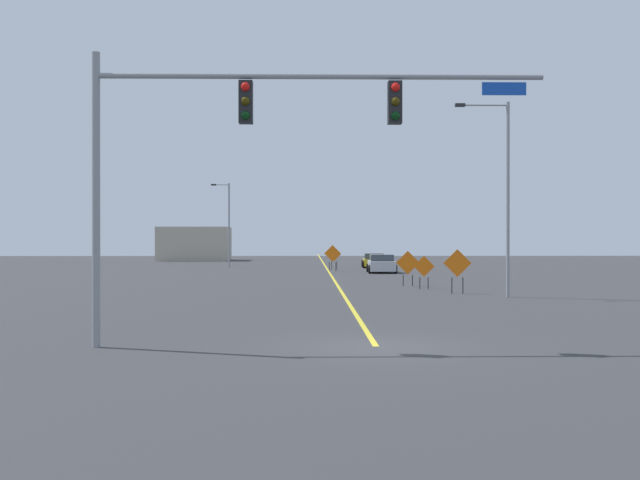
{
  "coord_description": "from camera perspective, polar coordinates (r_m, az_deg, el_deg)",
  "views": [
    {
      "loc": [
        -1.72,
        -19.2,
        2.72
      ],
      "look_at": [
        -0.95,
        25.94,
        2.54
      ],
      "focal_mm": 43.63,
      "sensor_mm": 36.0,
      "label": 1
    }
  ],
  "objects": [
    {
      "name": "car_yellow_approaching",
      "position": [
        69.3,
        3.96,
        -1.53
      ],
      "size": [
        2.18,
        4.21,
        1.27
      ],
      "color": "gold",
      "rests_on": "ground"
    },
    {
      "name": "traffic_signal_assembly",
      "position": [
        19.43,
        -5.7,
        8.03
      ],
      "size": [
        11.15,
        0.44,
        7.27
      ],
      "color": "gray",
      "rests_on": "ground"
    },
    {
      "name": "road_centre_stripe",
      "position": [
        70.61,
        0.43,
        -1.98
      ],
      "size": [
        0.16,
        102.67,
        0.01
      ],
      "color": "yellow",
      "rests_on": "ground"
    },
    {
      "name": "construction_sign_right_shoulder",
      "position": [
        65.0,
        1.05,
        -1.16
      ],
      "size": [
        1.11,
        0.2,
        1.82
      ],
      "color": "orange",
      "rests_on": "ground"
    },
    {
      "name": "construction_sign_median_near",
      "position": [
        37.8,
        10.04,
        -1.84
      ],
      "size": [
        1.32,
        0.27,
        2.13
      ],
      "color": "orange",
      "rests_on": "ground"
    },
    {
      "name": "street_lamp_mid_right",
      "position": [
        36.02,
        13.33,
        3.66
      ],
      "size": [
        2.47,
        0.24,
        8.81
      ],
      "color": "gray",
      "rests_on": "ground"
    },
    {
      "name": "construction_sign_right_lane",
      "position": [
        61.71,
        0.93,
        -1.08
      ],
      "size": [
        1.33,
        0.08,
        2.08
      ],
      "color": "orange",
      "rests_on": "ground"
    },
    {
      "name": "car_silver_passing",
      "position": [
        59.21,
        4.53,
        -1.79
      ],
      "size": [
        2.22,
        3.94,
        1.39
      ],
      "color": "#B7BABF",
      "rests_on": "ground"
    },
    {
      "name": "ground",
      "position": [
        19.47,
        4.14,
        -7.8
      ],
      "size": [
        184.81,
        184.81,
        0.0
      ],
      "primitive_type": "plane",
      "color": "#38383A"
    },
    {
      "name": "construction_sign_median_far",
      "position": [
        40.91,
        7.63,
        -2.06
      ],
      "size": [
        1.09,
        0.23,
        1.74
      ],
      "color": "orange",
      "rests_on": "ground"
    },
    {
      "name": "roadside_building_west",
      "position": [
        91.23,
        -9.18,
        -0.27
      ],
      "size": [
        7.91,
        6.69,
        3.88
      ],
      "color": "#B2A893",
      "rests_on": "ground"
    },
    {
      "name": "street_lamp_near_left",
      "position": [
        70.23,
        -6.79,
        1.41
      ],
      "size": [
        1.68,
        0.24,
        7.56
      ],
      "color": "gray",
      "rests_on": "ground"
    },
    {
      "name": "construction_sign_left_lane",
      "position": [
        43.44,
        6.46,
        -1.77
      ],
      "size": [
        1.32,
        0.15,
        1.95
      ],
      "color": "orange",
      "rests_on": "ground"
    }
  ]
}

